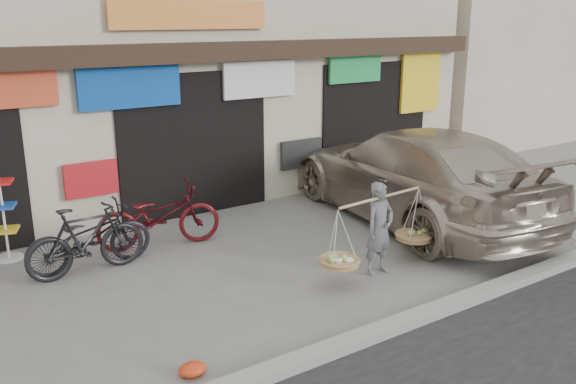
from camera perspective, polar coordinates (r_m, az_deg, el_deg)
ground at (r=9.10m, az=1.35°, el=-7.67°), size 70.00×70.00×0.00m
kerb at (r=7.70m, az=10.20°, el=-12.11°), size 70.00×0.25×0.12m
shophouse_block at (r=14.06m, az=-14.43°, el=14.71°), size 14.00×6.32×7.00m
neighbor_east at (r=22.95m, az=19.59°, el=14.02°), size 12.00×7.00×6.40m
street_vendor at (r=9.01m, az=8.54°, el=-3.79°), size 2.16×0.70×1.39m
bike_0 at (r=9.60m, az=-18.12°, el=-4.05°), size 1.87×0.66×0.98m
bike_1 at (r=9.39m, az=-18.39°, el=-4.30°), size 1.76×0.53×1.05m
bike_2 at (r=10.19m, az=-12.02°, el=-2.21°), size 2.12×1.14×1.06m
suv at (r=11.51m, az=11.69°, el=1.65°), size 3.16×6.21×1.73m
display_rack at (r=10.39m, az=-25.01°, el=-2.51°), size 0.47×0.47×1.55m
red_bag at (r=6.79m, az=-8.94°, el=-16.06°), size 0.31×0.25×0.14m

